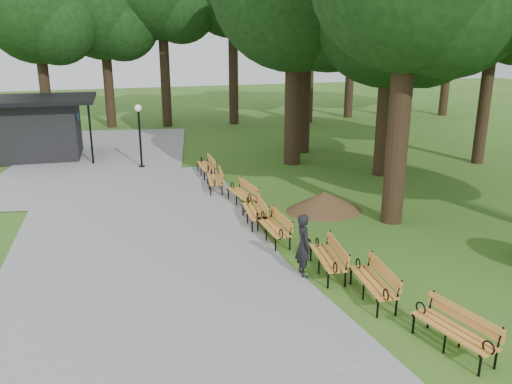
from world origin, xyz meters
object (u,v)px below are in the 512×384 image
object	(u,v)px
kiosk	(40,128)
lawn_tree_1	(391,5)
bench_0	(453,331)
bench_2	(327,258)
bench_1	(373,282)
bench_5	(242,194)
dirt_mound	(324,201)
bench_3	(273,227)
bench_4	(254,211)
lamp_post	(139,122)
bench_7	(206,166)
bench_6	(215,180)
person	(304,245)

from	to	relation	value
kiosk	lawn_tree_1	bearing A→B (deg)	-25.54
bench_0	bench_2	size ratio (longest dim) A/B	1.00
bench_1	bench_5	xyz separation A→B (m)	(-1.11, 7.66, 0.00)
dirt_mound	bench_5	size ratio (longest dim) A/B	1.22
bench_3	dirt_mound	bearing A→B (deg)	128.07
bench_4	lawn_tree_1	bearing A→B (deg)	127.06
lamp_post	bench_7	xyz separation A→B (m)	(2.59, -2.32, -1.71)
dirt_mound	bench_5	bearing A→B (deg)	152.50
bench_6	lamp_post	bearing A→B (deg)	-143.69
bench_1	bench_3	xyz separation A→B (m)	(-1.10, 4.11, 0.00)
bench_5	lawn_tree_1	distance (m)	10.03
bench_4	bench_0	bearing A→B (deg)	17.43
bench_1	bench_2	world-z (taller)	same
kiosk	dirt_mound	distance (m)	15.63
bench_3	bench_7	bearing A→B (deg)	-178.05
bench_4	bench_7	size ratio (longest dim) A/B	1.00
person	bench_5	world-z (taller)	person
dirt_mound	bench_6	xyz separation A→B (m)	(-3.19, 3.58, 0.09)
bench_5	person	bearing A→B (deg)	-6.88
person	bench_1	size ratio (longest dim) A/B	0.88
kiosk	dirt_mound	size ratio (longest dim) A/B	2.11
dirt_mound	bench_0	size ratio (longest dim) A/B	1.22
dirt_mound	person	bearing A→B (deg)	-119.77
kiosk	bench_1	xyz separation A→B (m)	(8.77, -17.97, -1.09)
bench_1	bench_4	distance (m)	5.81
bench_3	kiosk	bearing A→B (deg)	-152.30
dirt_mound	bench_7	world-z (taller)	bench_7
person	lamp_post	world-z (taller)	lamp_post
bench_2	bench_6	distance (m)	8.36
kiosk	bench_1	world-z (taller)	kiosk
bench_0	bench_5	xyz separation A→B (m)	(-1.60, 9.98, 0.00)
kiosk	bench_3	distance (m)	15.87
bench_7	person	bearing A→B (deg)	3.37
person	kiosk	distance (m)	18.03
bench_6	bench_7	xyz separation A→B (m)	(0.10, 2.23, 0.00)
bench_5	bench_7	bearing A→B (deg)	178.67
bench_4	person	bearing A→B (deg)	7.26
bench_5	bench_0	bearing A→B (deg)	2.10
bench_2	lawn_tree_1	distance (m)	12.60
lamp_post	dirt_mound	world-z (taller)	lamp_post
kiosk	bench_2	size ratio (longest dim) A/B	2.57
person	dirt_mound	bearing A→B (deg)	-26.48
bench_1	bench_5	distance (m)	7.74
bench_2	bench_3	world-z (taller)	same
bench_0	bench_2	bearing A→B (deg)	-179.05
bench_7	bench_5	bearing A→B (deg)	6.55
kiosk	bench_2	xyz separation A→B (m)	(8.32, -16.38, -1.09)
person	dirt_mound	distance (m)	5.33
bench_1	lawn_tree_1	bearing A→B (deg)	155.53
bench_1	bench_3	bearing A→B (deg)	-159.23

